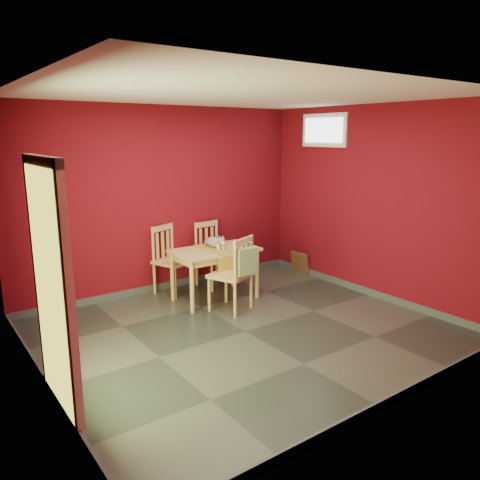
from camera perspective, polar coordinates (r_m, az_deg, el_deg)
ground at (r=5.65m, az=0.64°, el=-11.09°), size 4.50×4.50×0.00m
room_shell at (r=5.63m, az=0.64°, el=-10.63°), size 4.50×4.50×4.50m
doorway at (r=4.02m, az=-22.11°, el=-4.97°), size 0.06×1.01×2.13m
window at (r=7.40m, az=10.19°, el=13.03°), size 0.05×0.90×0.50m
outlet_plate at (r=7.97m, az=1.36°, el=-1.70°), size 0.08×0.02×0.12m
dining_table at (r=6.53m, az=-3.08°, el=-1.86°), size 1.19×0.71×0.73m
table_runner at (r=6.43m, az=-2.55°, el=-1.73°), size 0.34×0.68×0.34m
chair_far_left at (r=6.92m, az=-8.42°, el=-2.28°), size 0.60×0.60×1.00m
chair_far_right at (r=7.19m, az=-3.38°, el=-1.65°), size 0.50×0.50×0.99m
chair_near at (r=6.13m, az=-0.82°, el=-4.06°), size 0.61×0.61×1.01m
tote_bag at (r=5.94m, az=0.87°, el=-2.61°), size 0.29×0.18×0.42m
cat at (r=6.59m, az=-3.14°, el=-0.02°), size 0.23×0.41×0.20m
picture_frame at (r=7.94m, az=7.36°, el=-2.76°), size 0.15×0.37×0.36m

